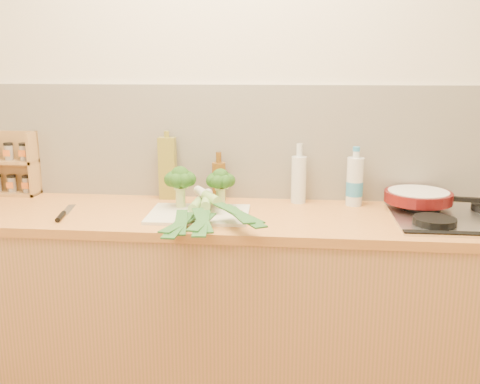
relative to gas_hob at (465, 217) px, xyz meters
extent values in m
plane|color=beige|center=(-1.02, 0.30, 0.39)|extent=(3.50, 0.00, 3.50)
cube|color=silver|center=(-1.02, 0.29, 0.26)|extent=(3.20, 0.02, 0.54)
cube|color=tan|center=(-1.02, 0.00, -0.48)|extent=(3.20, 0.60, 0.86)
cube|color=#CE7E3C|center=(-1.02, 0.00, -0.03)|extent=(3.20, 0.62, 0.04)
cube|color=silver|center=(0.00, 0.00, -0.01)|extent=(0.58, 0.50, 0.01)
cylinder|color=black|center=(-0.15, -0.12, 0.01)|extent=(0.17, 0.17, 0.03)
cylinder|color=black|center=(-0.15, 0.12, 0.01)|extent=(0.17, 0.17, 0.03)
cube|color=beige|center=(-1.11, -0.05, -0.01)|extent=(0.44, 0.33, 0.01)
cylinder|color=#B6CD77|center=(-1.21, 0.04, 0.04)|extent=(0.04, 0.04, 0.09)
sphere|color=#17380F|center=(-1.21, 0.04, 0.14)|extent=(0.09, 0.09, 0.09)
sphere|color=#17380F|center=(-1.17, 0.04, 0.12)|extent=(0.06, 0.06, 0.06)
sphere|color=#17380F|center=(-1.18, 0.07, 0.12)|extent=(0.06, 0.06, 0.06)
sphere|color=#17380F|center=(-1.22, 0.08, 0.12)|extent=(0.06, 0.06, 0.06)
sphere|color=#17380F|center=(-1.24, 0.06, 0.12)|extent=(0.06, 0.06, 0.06)
sphere|color=#17380F|center=(-1.24, 0.03, 0.12)|extent=(0.06, 0.06, 0.06)
sphere|color=#17380F|center=(-1.22, 0.00, 0.12)|extent=(0.06, 0.06, 0.06)
sphere|color=#17380F|center=(-1.18, 0.01, 0.12)|extent=(0.06, 0.06, 0.06)
cylinder|color=#B6CD77|center=(-1.03, 0.06, 0.04)|extent=(0.04, 0.04, 0.09)
sphere|color=#17380F|center=(-1.03, 0.06, 0.13)|extent=(0.08, 0.08, 0.08)
sphere|color=#17380F|center=(-0.99, 0.06, 0.12)|extent=(0.06, 0.06, 0.06)
sphere|color=#17380F|center=(-1.01, 0.08, 0.12)|extent=(0.06, 0.06, 0.06)
sphere|color=#17380F|center=(-1.04, 0.09, 0.12)|extent=(0.06, 0.06, 0.06)
sphere|color=#17380F|center=(-1.06, 0.07, 0.12)|extent=(0.06, 0.06, 0.06)
sphere|color=#17380F|center=(-1.06, 0.04, 0.12)|extent=(0.06, 0.06, 0.06)
sphere|color=#17380F|center=(-1.04, 0.02, 0.12)|extent=(0.06, 0.06, 0.06)
sphere|color=#17380F|center=(-1.01, 0.03, 0.12)|extent=(0.06, 0.06, 0.06)
cylinder|color=white|center=(-1.13, 0.11, 0.02)|extent=(0.04, 0.11, 0.04)
cylinder|color=#86B359|center=(-1.13, -0.01, 0.02)|extent=(0.05, 0.13, 0.04)
cube|color=#17421C|center=(-1.14, -0.29, 0.02)|extent=(0.11, 0.30, 0.02)
cube|color=#17421C|center=(-1.14, -0.31, 0.02)|extent=(0.06, 0.34, 0.01)
cube|color=#17421C|center=(-1.14, -0.28, 0.02)|extent=(0.09, 0.28, 0.02)
cylinder|color=white|center=(-1.10, 0.10, 0.04)|extent=(0.05, 0.12, 0.04)
cylinder|color=#86B359|center=(-1.08, -0.02, 0.04)|extent=(0.06, 0.15, 0.04)
cube|color=#17421C|center=(-1.05, -0.31, 0.04)|extent=(0.07, 0.30, 0.02)
cube|color=#17421C|center=(-1.05, -0.33, 0.04)|extent=(0.09, 0.34, 0.01)
cube|color=#17421C|center=(-1.05, -0.30, 0.04)|extent=(0.13, 0.28, 0.02)
cylinder|color=white|center=(-1.12, 0.08, 0.06)|extent=(0.09, 0.11, 0.04)
cylinder|color=#86B359|center=(-1.06, -0.02, 0.06)|extent=(0.11, 0.14, 0.04)
cube|color=#17421C|center=(-0.91, -0.27, 0.06)|extent=(0.15, 0.30, 0.02)
cube|color=#17421C|center=(-0.90, -0.28, 0.06)|extent=(0.22, 0.32, 0.01)
cube|color=#17421C|center=(-0.92, -0.26, 0.06)|extent=(0.22, 0.24, 0.02)
cube|color=silver|center=(-1.71, -0.02, -0.01)|extent=(0.07, 0.18, 0.00)
cylinder|color=black|center=(-1.68, -0.16, 0.00)|extent=(0.04, 0.12, 0.02)
cylinder|color=#520D0D|center=(-0.16, 0.14, 0.05)|extent=(0.29, 0.29, 0.05)
cylinder|color=beige|center=(-0.16, 0.14, 0.07)|extent=(0.26, 0.26, 0.00)
cube|color=black|center=(0.05, 0.11, 0.05)|extent=(0.15, 0.04, 0.02)
cube|color=#AB8049|center=(-2.10, 0.28, 0.14)|extent=(0.26, 0.02, 0.31)
cube|color=#AB8049|center=(-2.10, 0.23, -0.01)|extent=(0.26, 0.10, 0.02)
cube|color=#AB8049|center=(-2.10, 0.23, 0.15)|extent=(0.26, 0.10, 0.02)
cube|color=#AB8049|center=(-1.98, 0.23, 0.14)|extent=(0.01, 0.10, 0.31)
cylinder|color=gray|center=(-2.10, 0.23, 0.04)|extent=(0.04, 0.04, 0.07)
cylinder|color=gray|center=(-2.02, 0.23, 0.04)|extent=(0.04, 0.04, 0.07)
cylinder|color=gray|center=(-2.10, 0.23, 0.20)|extent=(0.04, 0.04, 0.07)
cylinder|color=gray|center=(-2.02, 0.23, 0.20)|extent=(0.04, 0.04, 0.07)
cube|color=olive|center=(-1.31, 0.24, 0.13)|extent=(0.08, 0.05, 0.30)
cylinder|color=olive|center=(-1.31, 0.24, 0.30)|extent=(0.02, 0.02, 0.03)
cylinder|color=silver|center=(-0.69, 0.23, 0.09)|extent=(0.07, 0.07, 0.22)
cylinder|color=silver|center=(-0.69, 0.23, 0.23)|extent=(0.03, 0.03, 0.06)
cylinder|color=brown|center=(-1.06, 0.23, 0.08)|extent=(0.06, 0.06, 0.18)
cylinder|color=brown|center=(-1.06, 0.23, 0.19)|extent=(0.03, 0.03, 0.05)
cylinder|color=silver|center=(-0.43, 0.21, 0.10)|extent=(0.08, 0.08, 0.22)
cylinder|color=silver|center=(-0.43, 0.21, 0.22)|extent=(0.03, 0.03, 0.03)
cylinder|color=#3287BC|center=(-0.43, 0.21, 0.06)|extent=(0.08, 0.08, 0.07)
camera|label=1|loc=(-0.71, -2.22, 0.61)|focal=40.00mm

